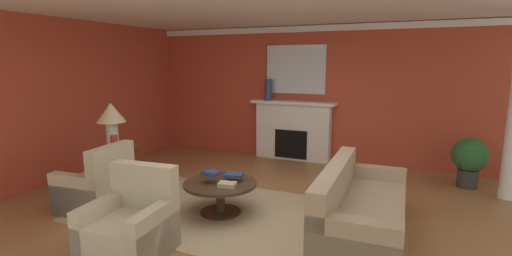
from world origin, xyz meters
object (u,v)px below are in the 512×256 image
sofa (359,213)px  side_table (115,169)px  vase_on_side_table (114,144)px  potted_plant (469,158)px  vase_mantel_left (268,90)px  table_lamp (111,117)px  fireplace (293,132)px  coffee_table (220,190)px  armchair_facing_fireplace (131,228)px  mantel_mirror (296,69)px  armchair_near_window (97,189)px

sofa → side_table: (-3.77, -0.04, 0.10)m
vase_on_side_table → potted_plant: size_ratio=0.33×
vase_mantel_left → side_table: bearing=-113.9°
sofa → potted_plant: bearing=61.4°
table_lamp → vase_on_side_table: bearing=-38.7°
fireplace → coffee_table: (0.00, -3.18, -0.26)m
fireplace → vase_on_side_table: fireplace is taller
vase_on_side_table → armchair_facing_fireplace: bearing=-41.6°
coffee_table → vase_mantel_left: vase_mantel_left is taller
mantel_mirror → side_table: 4.07m
armchair_near_window → armchair_facing_fireplace: bearing=-30.6°
sofa → coffee_table: 1.85m
fireplace → vase_mantel_left: size_ratio=4.00×
table_lamp → vase_mantel_left: vase_mantel_left is taller
armchair_facing_fireplace → coffee_table: bearing=76.0°
fireplace → coffee_table: size_ratio=1.80×
potted_plant → armchair_facing_fireplace: bearing=-132.0°
fireplace → potted_plant: bearing=-9.6°
sofa → mantel_mirror: bearing=120.0°
armchair_facing_fireplace → vase_mantel_left: 4.64m
mantel_mirror → armchair_facing_fireplace: size_ratio=1.35×
fireplace → mantel_mirror: mantel_mirror is taller
sofa → potted_plant: sofa is taller
mantel_mirror → fireplace: bearing=-90.0°
coffee_table → armchair_facing_fireplace: bearing=-104.0°
potted_plant → vase_on_side_table: bearing=-151.6°
armchair_near_window → armchair_facing_fireplace: 1.54m
potted_plant → table_lamp: bearing=-153.4°
table_lamp → vase_on_side_table: 0.43m
fireplace → mantel_mirror: 1.32m
vase_on_side_table → mantel_mirror: bearing=62.4°
mantel_mirror → vase_on_side_table: 3.96m
armchair_near_window → potted_plant: size_ratio=1.14×
armchair_near_window → side_table: bearing=113.0°
vase_on_side_table → potted_plant: (5.02, 2.71, -0.34)m
fireplace → vase_mantel_left: bearing=-174.8°
armchair_facing_fireplace → side_table: armchair_facing_fireplace is taller
side_table → vase_mantel_left: bearing=66.1°
armchair_facing_fireplace → coffee_table: armchair_facing_fireplace is taller
armchair_facing_fireplace → vase_on_side_table: 1.99m
sofa → table_lamp: bearing=-179.3°
armchair_near_window → table_lamp: table_lamp is taller
vase_on_side_table → table_lamp: bearing=141.3°
coffee_table → side_table: size_ratio=1.43×
fireplace → mantel_mirror: bearing=90.0°
sofa → armchair_facing_fireplace: (-2.19, -1.44, 0.01)m
armchair_near_window → side_table: armchair_near_window is taller
side_table → table_lamp: 0.82m
armchair_facing_fireplace → table_lamp: 2.30m
mantel_mirror → sofa: 4.05m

